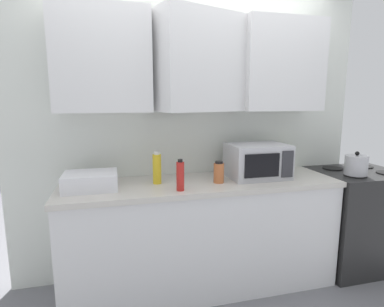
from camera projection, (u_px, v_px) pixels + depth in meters
name	position (u px, v px, depth m)	size (l,w,h in m)	color
wall_back_with_cabinets	(195.00, 96.00, 2.54)	(3.07, 0.54, 2.60)	silver
counter_run	(202.00, 234.00, 2.52)	(2.20, 0.63, 0.90)	silver
stove_range	(355.00, 218.00, 2.86)	(0.76, 0.64, 0.91)	black
kettle	(356.00, 165.00, 2.59)	(0.18, 0.18, 0.20)	#B2B2B7
microwave	(257.00, 161.00, 2.55)	(0.48, 0.37, 0.28)	#B7B7BC
dish_rack	(91.00, 181.00, 2.23)	(0.38, 0.30, 0.12)	silver
bottle_spice_jar	(219.00, 172.00, 2.39)	(0.08, 0.08, 0.17)	#BC6638
bottle_red_sauce	(180.00, 176.00, 2.18)	(0.06, 0.06, 0.23)	red
bottle_green_oil	(284.00, 158.00, 2.82)	(0.08, 0.08, 0.22)	#386B2D
bottle_yellow_mustard	(157.00, 168.00, 2.36)	(0.07, 0.07, 0.25)	gold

